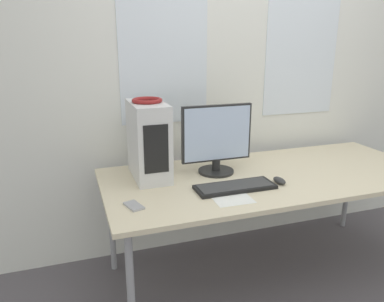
{
  "coord_description": "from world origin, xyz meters",
  "views": [
    {
      "loc": [
        -1.22,
        -1.53,
        1.57
      ],
      "look_at": [
        -0.54,
        0.47,
        0.94
      ],
      "focal_mm": 35.0,
      "sensor_mm": 36.0,
      "label": 1
    }
  ],
  "objects_px": {
    "monitor_main": "(217,139)",
    "cell_phone": "(134,206)",
    "keyboard": "(235,187)",
    "headphones": "(147,100)",
    "pc_tower": "(149,140)",
    "mouse": "(279,180)"
  },
  "relations": [
    {
      "from": "monitor_main",
      "to": "cell_phone",
      "type": "bearing_deg",
      "value": -150.0
    },
    {
      "from": "monitor_main",
      "to": "keyboard",
      "type": "bearing_deg",
      "value": -90.23
    },
    {
      "from": "headphones",
      "to": "pc_tower",
      "type": "bearing_deg",
      "value": -90.0
    },
    {
      "from": "keyboard",
      "to": "mouse",
      "type": "relative_size",
      "value": 4.31
    },
    {
      "from": "mouse",
      "to": "cell_phone",
      "type": "xyz_separation_m",
      "value": [
        -0.9,
        -0.05,
        -0.01
      ]
    },
    {
      "from": "pc_tower",
      "to": "keyboard",
      "type": "bearing_deg",
      "value": -40.09
    },
    {
      "from": "keyboard",
      "to": "cell_phone",
      "type": "bearing_deg",
      "value": -174.79
    },
    {
      "from": "mouse",
      "to": "monitor_main",
      "type": "bearing_deg",
      "value": 133.82
    },
    {
      "from": "cell_phone",
      "to": "monitor_main",
      "type": "bearing_deg",
      "value": 13.13
    },
    {
      "from": "pc_tower",
      "to": "monitor_main",
      "type": "height_order",
      "value": "pc_tower"
    },
    {
      "from": "mouse",
      "to": "cell_phone",
      "type": "height_order",
      "value": "mouse"
    },
    {
      "from": "mouse",
      "to": "cell_phone",
      "type": "bearing_deg",
      "value": -176.96
    },
    {
      "from": "cell_phone",
      "to": "headphones",
      "type": "bearing_deg",
      "value": 50.06
    },
    {
      "from": "pc_tower",
      "to": "mouse",
      "type": "xyz_separation_m",
      "value": [
        0.72,
        -0.37,
        -0.22
      ]
    },
    {
      "from": "headphones",
      "to": "keyboard",
      "type": "distance_m",
      "value": 0.73
    },
    {
      "from": "headphones",
      "to": "cell_phone",
      "type": "xyz_separation_m",
      "value": [
        -0.18,
        -0.42,
        -0.48
      ]
    },
    {
      "from": "monitor_main",
      "to": "cell_phone",
      "type": "distance_m",
      "value": 0.73
    },
    {
      "from": "pc_tower",
      "to": "headphones",
      "type": "distance_m",
      "value": 0.25
    },
    {
      "from": "pc_tower",
      "to": "cell_phone",
      "type": "distance_m",
      "value": 0.51
    },
    {
      "from": "keyboard",
      "to": "mouse",
      "type": "bearing_deg",
      "value": -1.49
    },
    {
      "from": "headphones",
      "to": "monitor_main",
      "type": "xyz_separation_m",
      "value": [
        0.43,
        -0.07,
        -0.26
      ]
    },
    {
      "from": "pc_tower",
      "to": "keyboard",
      "type": "height_order",
      "value": "pc_tower"
    }
  ]
}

